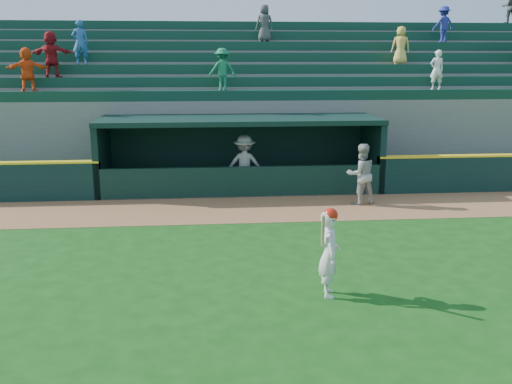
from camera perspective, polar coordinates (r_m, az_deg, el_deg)
ground at (r=12.34m, az=0.68°, el=-7.58°), size 120.00×120.00×0.00m
warning_track at (r=16.99m, az=-1.00°, el=-1.74°), size 40.00×3.00×0.01m
dugout_player_front at (r=17.71m, az=10.46°, el=1.76°), size 1.01×0.84×1.88m
dugout_player_inside at (r=18.95m, az=-1.15°, el=2.80°), size 1.31×0.83×1.93m
dugout at (r=19.75m, az=-1.68°, el=4.37°), size 9.40×2.80×2.46m
stands at (r=24.15m, az=-2.39°, el=8.46°), size 34.50×6.32×7.40m
batter_at_plate at (r=10.78m, az=7.35°, el=-5.95°), size 0.50×0.80×1.72m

